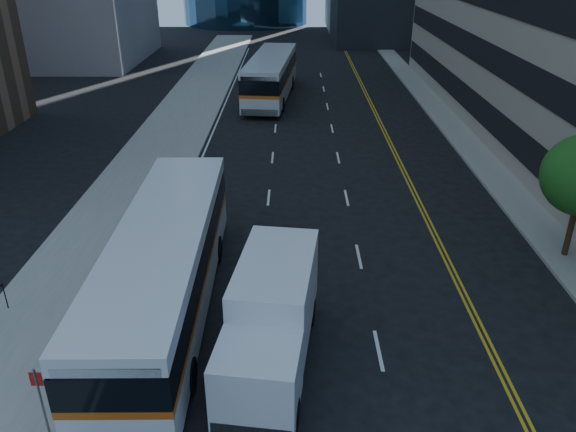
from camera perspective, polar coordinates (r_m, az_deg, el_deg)
name	(u,v)px	position (r m, az deg, el deg)	size (l,w,h in m)	color
ground	(371,395)	(17.14, 8.40, -17.58)	(160.00, 160.00, 0.00)	black
sidewalk_west	(174,131)	(39.93, -11.54, 8.42)	(5.00, 90.00, 0.15)	gray
sidewalk_east	(456,132)	(40.67, 16.74, 8.16)	(2.00, 90.00, 0.15)	gray
bus_front	(165,266)	(19.58, -12.38, -5.02)	(3.07, 13.19, 3.39)	silver
bus_rear	(271,76)	(47.89, -1.73, 14.07)	(4.21, 13.78, 3.50)	silver
box_truck	(271,318)	(17.05, -1.69, -10.32)	(3.02, 6.71, 3.10)	silver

